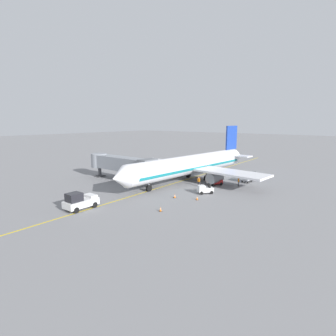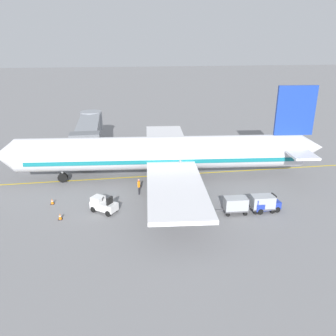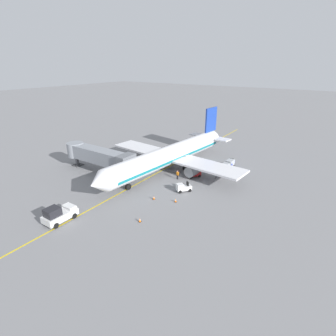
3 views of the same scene
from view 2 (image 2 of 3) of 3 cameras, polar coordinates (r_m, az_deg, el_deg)
ground_plane at (r=40.83m, az=0.89°, el=-1.14°), size 400.00×400.00×0.00m
gate_lead_in_line at (r=40.83m, az=0.89°, el=-1.14°), size 0.24×80.00×0.01m
parked_airliner at (r=38.31m, az=-0.80°, el=2.46°), size 30.36×37.35×10.63m
jet_bridge at (r=48.58m, az=-13.16°, el=6.11°), size 16.62×3.50×4.98m
baggage_tug_lead at (r=32.42m, az=-10.85°, el=-6.10°), size 2.48×2.71×1.62m
baggage_tug_trailing at (r=34.07m, az=-0.24°, el=-4.36°), size 2.44×2.73×1.62m
baggage_tug_spare at (r=33.27m, az=16.09°, el=-5.85°), size 1.47×2.59×1.62m
baggage_cart_front at (r=32.07m, az=11.31°, el=-5.96°), size 1.42×2.93×1.58m
baggage_cart_second_in_train at (r=33.04m, az=15.65°, el=-5.54°), size 1.42×2.93×1.58m
ground_crew_wing_walker at (r=35.46m, az=-4.93°, el=-2.99°), size 0.73×0.29×1.69m
ground_crew_loader at (r=30.93m, az=4.20°, el=-6.62°), size 0.40×0.69×1.69m
safety_cone_nose_right at (r=35.34m, az=-18.93°, el=-5.35°), size 0.36×0.36×0.59m
safety_cone_wing_tip at (r=32.20m, az=-17.72°, el=-7.79°), size 0.36×0.36×0.59m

